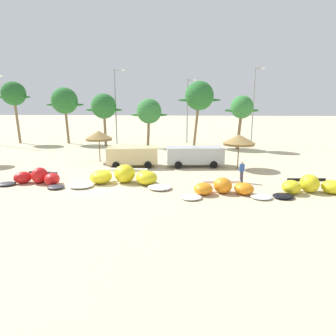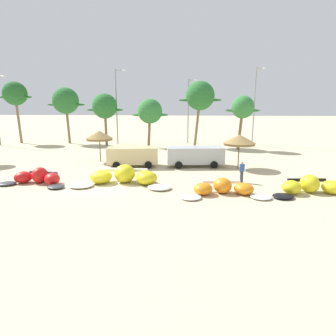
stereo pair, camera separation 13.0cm
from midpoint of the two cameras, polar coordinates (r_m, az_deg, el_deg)
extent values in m
plane|color=beige|center=(21.99, -13.28, -3.41)|extent=(260.00, 260.00, 0.00)
ellipsoid|color=#333338|center=(24.58, -28.49, -2.65)|extent=(1.52, 1.36, 0.24)
ellipsoid|color=red|center=(24.63, -26.01, -1.61)|extent=(1.68, 1.70, 0.88)
ellipsoid|color=red|center=(24.12, -23.34, -1.26)|extent=(1.24, 1.42, 1.18)
ellipsoid|color=red|center=(23.24, -21.30, -1.97)|extent=(1.58, 1.67, 0.88)
ellipsoid|color=#333338|center=(22.26, -20.69, -3.37)|extent=(1.66, 1.56, 0.24)
cylinder|color=#333338|center=(24.46, -22.75, -0.78)|extent=(2.32, 0.48, 0.21)
cube|color=#333338|center=(24.02, -23.52, -1.33)|extent=(0.89, 0.57, 0.04)
ellipsoid|color=white|center=(21.97, -16.19, -3.21)|extent=(2.12, 2.04, 0.27)
ellipsoid|color=yellow|center=(22.56, -12.63, -1.65)|extent=(2.23, 2.27, 1.01)
ellipsoid|color=yellow|center=(22.48, -8.17, -1.06)|extent=(1.56, 1.69, 1.36)
ellipsoid|color=yellow|center=(21.79, -4.02, -1.87)|extent=(2.24, 2.27, 1.01)
ellipsoid|color=white|center=(20.65, -1.50, -3.70)|extent=(2.11, 2.03, 0.27)
cylinder|color=white|center=(23.00, -7.85, -0.36)|extent=(3.28, 0.31, 0.30)
cube|color=white|center=(22.32, -8.26, -1.16)|extent=(1.19, 0.61, 0.04)
ellipsoid|color=white|center=(18.63, 4.69, -5.64)|extent=(1.72, 1.67, 0.21)
ellipsoid|color=orange|center=(19.49, 6.97, -4.01)|extent=(1.70, 1.75, 0.77)
ellipsoid|color=orange|center=(20.00, 10.66, -3.32)|extent=(1.35, 1.44, 1.04)
ellipsoid|color=orange|center=(20.03, 14.60, -3.88)|extent=(1.78, 1.80, 0.77)
ellipsoid|color=white|center=(19.54, 17.67, -5.33)|extent=(1.58, 1.50, 0.21)
cylinder|color=white|center=(20.41, 10.42, -2.65)|extent=(2.58, 0.50, 0.23)
cube|color=white|center=(19.87, 10.73, -3.42)|extent=(0.98, 0.57, 0.04)
ellipsoid|color=black|center=(20.11, 21.51, -5.07)|extent=(1.76, 1.69, 0.24)
ellipsoid|color=yellow|center=(21.14, 22.87, -3.43)|extent=(1.74, 1.80, 0.90)
ellipsoid|color=yellow|center=(21.96, 25.81, -2.72)|extent=(1.34, 1.48, 1.21)
ellipsoid|color=yellow|center=(22.33, 29.27, -3.25)|extent=(1.82, 1.83, 0.90)
cylinder|color=black|center=(22.35, 25.32, -2.11)|extent=(2.60, 0.47, 0.24)
cube|color=black|center=(21.84, 25.97, -2.81)|extent=(0.98, 0.58, 0.04)
cylinder|color=brown|center=(31.02, -12.85, 3.41)|extent=(0.10, 0.10, 2.40)
cone|color=olive|center=(30.82, -12.99, 6.32)|extent=(2.73, 2.73, 0.77)
cylinder|color=olive|center=(30.87, -12.95, 5.42)|extent=(2.59, 2.59, 0.20)
cylinder|color=brown|center=(27.70, 13.58, 2.30)|extent=(0.10, 0.10, 2.36)
cone|color=olive|center=(27.48, 13.75, 5.51)|extent=(2.93, 2.93, 0.76)
cylinder|color=olive|center=(27.54, 13.70, 4.51)|extent=(2.79, 2.79, 0.20)
cube|color=#B2B7BC|center=(28.08, 5.38, 2.53)|extent=(5.50, 2.76, 1.50)
cube|color=black|center=(27.88, 2.43, 3.05)|extent=(1.57, 2.20, 0.56)
cylinder|color=black|center=(27.03, 2.21, 0.58)|extent=(0.71, 0.33, 0.68)
cylinder|color=black|center=(29.07, 1.88, 1.41)|extent=(0.71, 0.33, 0.68)
cylinder|color=black|center=(27.48, 9.02, 0.63)|extent=(0.71, 0.33, 0.68)
cylinder|color=black|center=(29.49, 8.23, 1.45)|extent=(0.71, 0.33, 0.68)
cube|color=beige|center=(28.02, -6.70, 2.48)|extent=(4.93, 2.76, 1.50)
cube|color=black|center=(28.07, -9.33, 2.96)|extent=(1.47, 2.18, 0.56)
cylinder|color=black|center=(27.26, -9.80, 0.51)|extent=(0.71, 0.34, 0.68)
cylinder|color=black|center=(29.27, -9.40, 1.33)|extent=(0.71, 0.34, 0.68)
cylinder|color=black|center=(27.11, -3.71, 0.60)|extent=(0.71, 0.34, 0.68)
cylinder|color=black|center=(29.13, -3.72, 1.42)|extent=(0.71, 0.34, 0.68)
cylinder|color=#383842|center=(22.97, 14.16, -1.69)|extent=(0.24, 0.24, 0.85)
cube|color=#2D51A8|center=(22.81, 14.25, 0.03)|extent=(0.36, 0.22, 0.56)
sphere|color=tan|center=(22.73, 14.30, 0.99)|extent=(0.20, 0.20, 0.20)
cylinder|color=#7F6647|center=(49.85, -26.84, 8.49)|extent=(0.60, 0.36, 7.30)
sphere|color=#236028|center=(49.89, -27.37, 12.64)|extent=(3.45, 3.45, 3.45)
ellipsoid|color=#236028|center=(50.62, -28.66, 11.90)|extent=(2.42, 0.50, 0.36)
ellipsoid|color=#236028|center=(49.16, -25.92, 12.20)|extent=(2.42, 0.50, 0.36)
cylinder|color=#7F6647|center=(46.70, -18.69, 8.35)|extent=(0.55, 0.36, 6.27)
sphere|color=#286B2D|center=(46.66, -19.07, 12.17)|extent=(3.81, 3.81, 3.81)
ellipsoid|color=#286B2D|center=(47.29, -20.73, 11.35)|extent=(2.67, 0.50, 0.36)
ellipsoid|color=#286B2D|center=(46.06, -17.25, 11.59)|extent=(2.67, 0.50, 0.36)
cylinder|color=#7F6647|center=(42.73, -11.83, 7.91)|extent=(0.42, 0.36, 5.50)
sphere|color=#286B2D|center=(42.63, -12.03, 11.60)|extent=(3.45, 3.45, 3.45)
ellipsoid|color=#286B2D|center=(43.06, -13.79, 10.83)|extent=(2.42, 0.50, 0.36)
ellipsoid|color=#286B2D|center=(42.26, -10.18, 10.97)|extent=(2.42, 0.50, 0.36)
cylinder|color=#7F6647|center=(40.41, -3.54, 7.44)|extent=(0.60, 0.36, 4.86)
sphere|color=#337A38|center=(40.26, -3.41, 10.88)|extent=(3.30, 3.30, 3.30)
ellipsoid|color=#337A38|center=(40.49, -5.28, 10.16)|extent=(2.31, 0.50, 0.36)
ellipsoid|color=#337A38|center=(40.10, -1.51, 10.19)|extent=(2.31, 0.50, 0.36)
cylinder|color=#7F6647|center=(41.10, 5.77, 8.91)|extent=(0.98, 0.36, 6.89)
sphere|color=#286B2D|center=(41.05, 6.32, 13.70)|extent=(3.87, 3.87, 3.87)
ellipsoid|color=#286B2D|center=(41.04, 4.08, 12.93)|extent=(2.71, 0.50, 0.36)
ellipsoid|color=#286B2D|center=(41.09, 8.51, 12.83)|extent=(2.71, 0.50, 0.36)
cylinder|color=brown|center=(39.26, 13.86, 7.39)|extent=(0.71, 0.36, 5.43)
sphere|color=#337A38|center=(39.17, 14.33, 11.32)|extent=(2.87, 2.87, 2.87)
ellipsoid|color=#337A38|center=(39.01, 12.60, 10.77)|extent=(2.01, 0.50, 0.36)
ellipsoid|color=#337A38|center=(39.37, 15.97, 10.61)|extent=(2.01, 0.50, 0.36)
ellipsoid|color=silver|center=(47.67, -29.20, 15.22)|extent=(0.56, 0.24, 0.20)
cylinder|color=gray|center=(44.16, -9.81, 11.44)|extent=(0.18, 0.18, 10.60)
cylinder|color=gray|center=(44.25, -9.24, 18.14)|extent=(1.24, 0.10, 0.10)
ellipsoid|color=silver|center=(44.10, -8.42, 18.19)|extent=(0.56, 0.24, 0.20)
cylinder|color=gray|center=(44.81, 3.99, 10.79)|extent=(0.18, 0.18, 9.34)
cylinder|color=gray|center=(44.91, 4.79, 16.55)|extent=(1.07, 0.10, 0.10)
ellipsoid|color=silver|center=(44.91, 5.50, 16.54)|extent=(0.56, 0.24, 0.20)
cylinder|color=gray|center=(44.61, 16.37, 11.25)|extent=(0.18, 0.18, 10.78)
cylinder|color=gray|center=(44.97, 17.48, 17.89)|extent=(1.05, 0.10, 0.10)
ellipsoid|color=silver|center=(45.08, 18.17, 17.83)|extent=(0.56, 0.24, 0.20)
camera|label=1|loc=(0.06, -89.84, 0.04)|focal=31.59mm
camera|label=2|loc=(0.06, 90.16, -0.04)|focal=31.59mm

